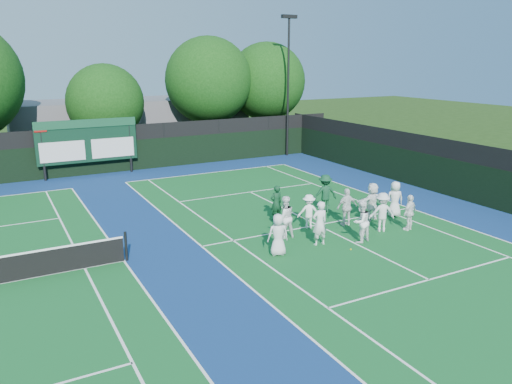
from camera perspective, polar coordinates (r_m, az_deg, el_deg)
name	(u,v)px	position (r m, az deg, el deg)	size (l,w,h in m)	color
ground	(331,232)	(21.40, 8.58, -4.54)	(120.00, 120.00, 0.00)	#1B360E
court_apron	(189,249)	(19.50, -7.64, -6.46)	(34.00, 32.00, 0.01)	navy
near_court	(317,225)	(22.16, 7.04, -3.77)	(11.05, 23.85, 0.01)	#125823
back_fence	(104,152)	(33.16, -17.02, 4.36)	(34.00, 0.08, 3.00)	black
divider_fence_right	(462,174)	(27.85, 22.47, 1.94)	(0.08, 32.00, 3.00)	black
scoreboard	(87,141)	(32.45, -18.73, 5.50)	(6.00, 0.21, 3.55)	black
clubhouse	(133,124)	(41.66, -13.93, 7.51)	(18.00, 6.00, 4.00)	slate
light_pole_right	(288,70)	(37.41, 3.72, 13.73)	(1.20, 0.30, 10.12)	black
tree_c	(107,104)	(36.54, -16.62, 9.59)	(5.26, 5.26, 6.82)	black
tree_d	(210,83)	(38.79, -5.27, 12.34)	(6.52, 6.52, 8.79)	black
tree_e	(268,83)	(41.02, 1.34, 12.30)	(6.17, 6.17, 8.44)	black
tennis_ball_0	(351,249)	(19.54, 10.78, -6.46)	(0.07, 0.07, 0.07)	#CFCB18
tennis_ball_1	(301,218)	(23.00, 5.21, -2.95)	(0.07, 0.07, 0.07)	#CFCB18
tennis_ball_3	(218,230)	(21.39, -4.34, -4.33)	(0.07, 0.07, 0.07)	#CFCB18
tennis_ball_5	(362,219)	(23.19, 12.03, -3.08)	(0.07, 0.07, 0.07)	#CFCB18
player_front_0	(278,235)	(18.50, 2.54, -4.90)	(0.78, 0.51, 1.60)	silver
player_front_1	(320,223)	(19.61, 7.29, -3.57)	(0.65, 0.43, 1.78)	white
player_front_2	(361,222)	(20.21, 11.90, -3.33)	(0.83, 0.65, 1.71)	white
player_front_3	(382,212)	(21.67, 14.20, -2.25)	(1.09, 0.63, 1.69)	silver
player_front_4	(410,212)	(22.16, 17.15, -2.25)	(0.92, 0.38, 1.56)	white
player_back_0	(285,217)	(20.28, 3.28, -2.88)	(0.85, 0.67, 1.76)	white
player_back_1	(309,211)	(21.55, 6.04, -2.22)	(0.97, 0.56, 1.50)	white
player_back_2	(347,207)	(22.10, 10.34, -1.70)	(0.98, 0.41, 1.68)	silver
player_back_3	(372,201)	(23.11, 13.11, -1.05)	(1.60, 0.51, 1.73)	white
player_back_4	(395,199)	(23.90, 15.57, -0.77)	(0.81, 0.53, 1.66)	silver
coach_left	(276,203)	(22.45, 2.32, -1.27)	(0.59, 0.39, 1.63)	#0E331C
coach_right	(325,193)	(23.89, 7.90, -0.15)	(1.18, 0.68, 1.82)	#103D23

